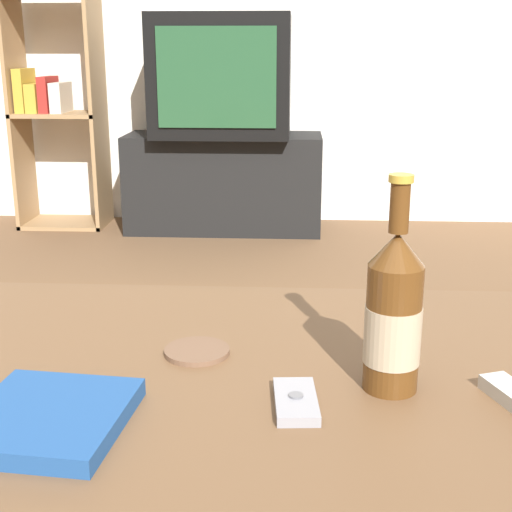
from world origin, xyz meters
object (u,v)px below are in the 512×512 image
cell_phone (296,401)px  table_book (48,418)px  bookshelf (54,109)px  beer_bottle (393,315)px  television (223,76)px  tv_stand (224,183)px

cell_phone → table_book: size_ratio=0.53×
bookshelf → beer_bottle: (1.40, -2.80, -0.04)m
cell_phone → beer_bottle: bearing=20.4°
bookshelf → beer_bottle: size_ratio=3.95×
beer_bottle → television: bearing=100.5°
bookshelf → table_book: 3.08m
tv_stand → cell_phone: 2.84m
television → table_book: 2.89m
television → cell_phone: television is taller
cell_phone → table_book: table_book is taller
tv_stand → beer_bottle: size_ratio=3.35×
tv_stand → beer_bottle: bearing=-79.5°
television → bookshelf: (-0.89, 0.06, -0.17)m
bookshelf → cell_phone: size_ratio=10.03×
television → cell_phone: (0.38, -2.80, -0.31)m
bookshelf → beer_bottle: bearing=-63.5°
bookshelf → table_book: size_ratio=5.36×
bookshelf → cell_phone: 3.13m
tv_stand → bookshelf: 0.96m
tv_stand → table_book: size_ratio=4.54×
beer_bottle → table_book: (-0.44, -0.13, -0.10)m
television → beer_bottle: bearing=-79.5°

